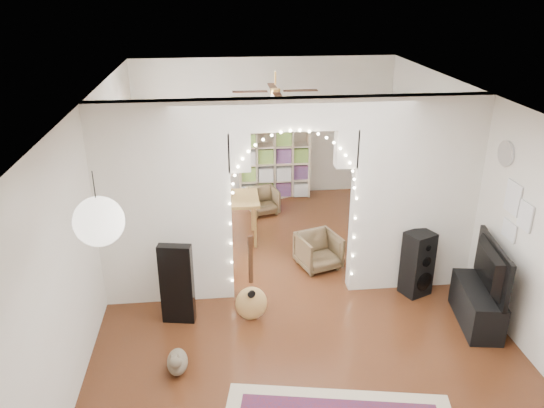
{
  "coord_description": "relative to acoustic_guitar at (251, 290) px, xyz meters",
  "views": [
    {
      "loc": [
        -0.95,
        -6.31,
        3.99
      ],
      "look_at": [
        -0.24,
        0.3,
        1.19
      ],
      "focal_mm": 35.0,
      "sensor_mm": 36.0,
      "label": 1
    }
  ],
  "objects": [
    {
      "name": "floor",
      "position": [
        0.6,
        0.65,
        -0.44
      ],
      "size": [
        7.5,
        7.5,
        0.0
      ],
      "primitive_type": "plane",
      "color": "black",
      "rests_on": "ground"
    },
    {
      "name": "ceiling",
      "position": [
        0.6,
        0.65,
        2.26
      ],
      "size": [
        5.0,
        7.5,
        0.02
      ],
      "primitive_type": "cube",
      "color": "white",
      "rests_on": "wall_back"
    },
    {
      "name": "wall_back",
      "position": [
        0.6,
        4.4,
        0.91
      ],
      "size": [
        5.0,
        0.02,
        2.7
      ],
      "primitive_type": "cube",
      "color": "silver",
      "rests_on": "floor"
    },
    {
      "name": "wall_left",
      "position": [
        -1.9,
        0.65,
        0.91
      ],
      "size": [
        0.02,
        7.5,
        2.7
      ],
      "primitive_type": "cube",
      "color": "silver",
      "rests_on": "floor"
    },
    {
      "name": "wall_right",
      "position": [
        3.1,
        0.65,
        0.91
      ],
      "size": [
        0.02,
        7.5,
        2.7
      ],
      "primitive_type": "cube",
      "color": "silver",
      "rests_on": "floor"
    },
    {
      "name": "divider_wall",
      "position": [
        0.6,
        0.65,
        0.99
      ],
      "size": [
        5.0,
        0.2,
        2.7
      ],
      "color": "silver",
      "rests_on": "floor"
    },
    {
      "name": "fairy_lights",
      "position": [
        0.6,
        0.52,
        1.11
      ],
      "size": [
        1.64,
        0.04,
        1.6
      ],
      "primitive_type": null,
      "color": "#FFEABF",
      "rests_on": "divider_wall"
    },
    {
      "name": "window",
      "position": [
        -1.87,
        2.45,
        1.06
      ],
      "size": [
        0.04,
        1.2,
        1.4
      ],
      "primitive_type": "cube",
      "color": "white",
      "rests_on": "wall_left"
    },
    {
      "name": "wall_clock",
      "position": [
        3.08,
        0.05,
        1.66
      ],
      "size": [
        0.03,
        0.31,
        0.31
      ],
      "primitive_type": "cylinder",
      "rotation": [
        0.0,
        1.57,
        0.0
      ],
      "color": "white",
      "rests_on": "wall_right"
    },
    {
      "name": "picture_frames",
      "position": [
        3.08,
        -0.35,
        1.06
      ],
      "size": [
        0.02,
        0.5,
        0.7
      ],
      "primitive_type": null,
      "color": "white",
      "rests_on": "wall_right"
    },
    {
      "name": "paper_lantern",
      "position": [
        -1.3,
        -1.75,
        1.81
      ],
      "size": [
        0.4,
        0.4,
        0.4
      ],
      "primitive_type": "sphere",
      "color": "white",
      "rests_on": "ceiling"
    },
    {
      "name": "ceiling_fan",
      "position": [
        0.6,
        2.65,
        1.96
      ],
      "size": [
        1.1,
        1.1,
        0.3
      ],
      "primitive_type": null,
      "color": "gold",
      "rests_on": "ceiling"
    },
    {
      "name": "guitar_case",
      "position": [
        -0.91,
        0.08,
        0.09
      ],
      "size": [
        0.43,
        0.21,
        1.07
      ],
      "primitive_type": "cube",
      "rotation": [
        0.0,
        0.0,
        -0.18
      ],
      "color": "black",
      "rests_on": "floor"
    },
    {
      "name": "acoustic_guitar",
      "position": [
        0.0,
        0.0,
        0.0
      ],
      "size": [
        0.43,
        0.27,
        1.01
      ],
      "rotation": [
        0.0,
        0.0,
        0.35
      ],
      "color": "tan",
      "rests_on": "floor"
    },
    {
      "name": "tabby_cat",
      "position": [
        -0.88,
        -0.9,
        -0.29
      ],
      "size": [
        0.24,
        0.54,
        0.35
      ],
      "rotation": [
        0.0,
        0.0,
        -0.04
      ],
      "color": "brown",
      "rests_on": "floor"
    },
    {
      "name": "floor_speaker",
      "position": [
        2.29,
        0.39,
        0.02
      ],
      "size": [
        0.45,
        0.42,
        0.91
      ],
      "rotation": [
        0.0,
        0.0,
        0.42
      ],
      "color": "black",
      "rests_on": "floor"
    },
    {
      "name": "media_console",
      "position": [
        2.8,
        -0.37,
        -0.19
      ],
      "size": [
        0.55,
        1.05,
        0.5
      ],
      "primitive_type": "cube",
      "rotation": [
        0.0,
        0.0,
        -0.15
      ],
      "color": "black",
      "rests_on": "floor"
    },
    {
      "name": "tv",
      "position": [
        2.8,
        -0.37,
        0.37
      ],
      "size": [
        0.3,
        1.08,
        0.62
      ],
      "primitive_type": "imported",
      "rotation": [
        0.0,
        0.0,
        1.42
      ],
      "color": "black",
      "rests_on": "media_console"
    },
    {
      "name": "bookcase",
      "position": [
        0.76,
        4.15,
        0.27
      ],
      "size": [
        1.42,
        0.81,
        1.43
      ],
      "primitive_type": "cube",
      "rotation": [
        0.0,
        0.0,
        0.36
      ],
      "color": "#C3AF8E",
      "rests_on": "floor"
    },
    {
      "name": "dining_table",
      "position": [
        -0.31,
        2.31,
        0.24
      ],
      "size": [
        1.21,
        0.81,
        0.76
      ],
      "rotation": [
        0.0,
        0.0,
        -0.01
      ],
      "color": "olive",
      "rests_on": "floor"
    },
    {
      "name": "flower_vase",
      "position": [
        -0.31,
        2.31,
        0.41
      ],
      "size": [
        0.19,
        0.19,
        0.19
      ],
      "primitive_type": "imported",
      "rotation": [
        0.0,
        0.0,
        -0.01
      ],
      "color": "silver",
      "rests_on": "dining_table"
    },
    {
      "name": "dining_chair_left",
      "position": [
        0.46,
        3.36,
        -0.2
      ],
      "size": [
        0.62,
        0.63,
        0.48
      ],
      "primitive_type": "imported",
      "rotation": [
        0.0,
        0.0,
        0.25
      ],
      "color": "brown",
      "rests_on": "floor"
    },
    {
      "name": "dining_chair_right",
      "position": [
        1.1,
        1.25,
        -0.17
      ],
      "size": [
        0.72,
        0.73,
        0.53
      ],
      "primitive_type": "imported",
      "rotation": [
        0.0,
        0.0,
        0.32
      ],
      "color": "brown",
      "rests_on": "floor"
    }
  ]
}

